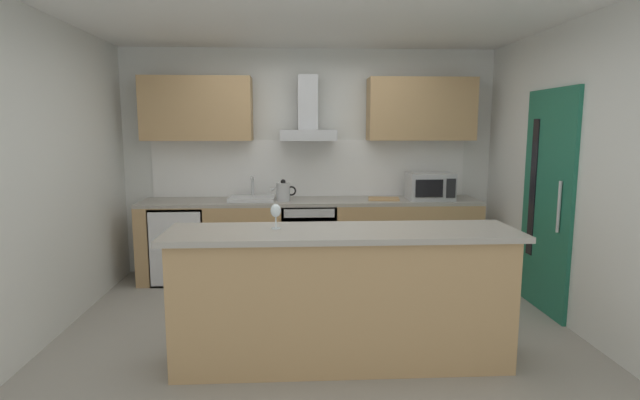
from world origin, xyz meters
name	(u,v)px	position (x,y,z in m)	size (l,w,h in m)	color
ground	(317,328)	(0.00, 0.00, -0.01)	(5.30, 4.52, 0.02)	gray
ceiling	(317,11)	(0.00, 0.00, 2.61)	(5.30, 4.52, 0.02)	white
wall_back	(310,162)	(0.00, 1.82, 1.30)	(5.30, 0.12, 2.60)	silver
wall_left	(41,178)	(-2.21, 0.00, 1.30)	(0.12, 4.52, 2.60)	silver
wall_right	(578,176)	(2.21, 0.00, 1.30)	(0.12, 4.52, 2.60)	silver
backsplash_tile	(310,168)	(0.00, 1.75, 1.23)	(3.65, 0.02, 0.66)	white
counter_back	(311,239)	(0.00, 1.44, 0.45)	(3.78, 0.60, 0.90)	tan
counter_island	(342,297)	(0.15, -0.65, 0.50)	(2.47, 0.64, 0.99)	tan
upper_cabinets	(310,109)	(0.00, 1.59, 1.91)	(3.73, 0.32, 0.70)	tan
side_door	(547,202)	(2.13, 0.33, 1.03)	(0.08, 0.85, 2.05)	#1E664C
oven	(309,239)	(-0.03, 1.41, 0.46)	(0.60, 0.62, 0.80)	slate
refrigerator	(181,243)	(-1.45, 1.41, 0.43)	(0.58, 0.60, 0.85)	white
microwave	(430,186)	(1.34, 1.39, 1.05)	(0.50, 0.38, 0.30)	#B7BABC
sink	(252,198)	(-0.66, 1.42, 0.93)	(0.50, 0.40, 0.26)	silver
kettle	(283,191)	(-0.31, 1.38, 1.01)	(0.29, 0.15, 0.24)	#B7BABC
range_hood	(308,120)	(-0.03, 1.54, 1.79)	(0.62, 0.45, 0.72)	#B7BABC
wine_glass	(276,212)	(-0.32, -0.58, 1.11)	(0.08, 0.08, 0.18)	silver
chopping_board	(384,199)	(0.81, 1.39, 0.91)	(0.34, 0.22, 0.02)	tan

